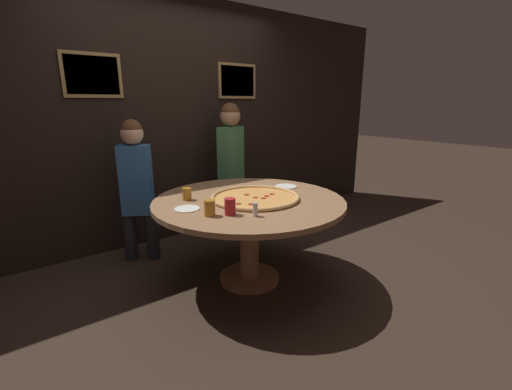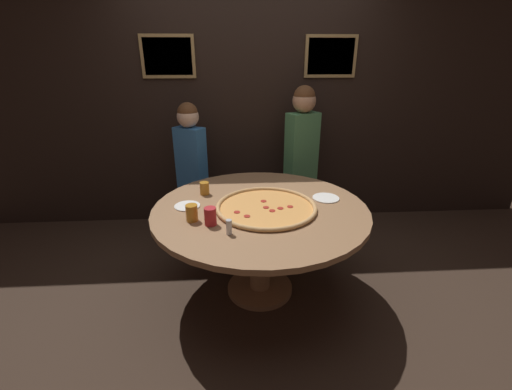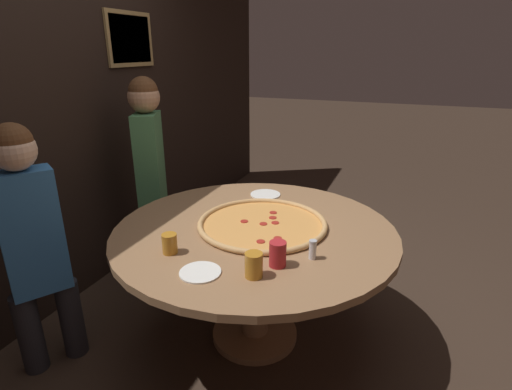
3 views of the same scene
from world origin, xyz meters
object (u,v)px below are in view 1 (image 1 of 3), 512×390
object	(u,v)px
drink_cup_front_edge	(230,207)
diner_side_left	(231,162)
drink_cup_near_left	(187,194)
white_plate_near_front	(286,186)
white_plate_left_side	(187,209)
drink_cup_by_shaker	(210,208)
dining_table	(249,214)
giant_pizza	(255,197)
condiment_shaker	(255,210)
diner_far_right	(136,183)

from	to	relation	value
drink_cup_front_edge	diner_side_left	size ratio (longest dim) A/B	0.08
drink_cup_front_edge	diner_side_left	bearing A→B (deg)	56.97
drink_cup_near_left	white_plate_near_front	xyz separation A→B (m)	(0.94, -0.15, -0.05)
drink_cup_front_edge	white_plate_left_side	bearing A→B (deg)	122.30
white_plate_near_front	drink_cup_by_shaker	bearing A→B (deg)	-162.45
white_plate_near_front	dining_table	bearing A→B (deg)	-166.08
giant_pizza	condiment_shaker	world-z (taller)	condiment_shaker
drink_cup_by_shaker	drink_cup_front_edge	distance (m)	0.14
drink_cup_by_shaker	condiment_shaker	world-z (taller)	drink_cup_by_shaker
drink_cup_front_edge	drink_cup_near_left	bearing A→B (deg)	98.35
giant_pizza	diner_side_left	distance (m)	1.17
drink_cup_near_left	giant_pizza	bearing A→B (deg)	-33.49
drink_cup_by_shaker	diner_side_left	world-z (taller)	diner_side_left
giant_pizza	white_plate_left_side	bearing A→B (deg)	172.28
giant_pizza	white_plate_left_side	xyz separation A→B (m)	(-0.58, 0.08, -0.01)
drink_cup_by_shaker	condiment_shaker	bearing A→B (deg)	-38.78
white_plate_near_front	diner_side_left	size ratio (longest dim) A/B	0.14
drink_cup_near_left	drink_cup_by_shaker	size ratio (longest dim) A/B	0.88
drink_cup_by_shaker	diner_far_right	distance (m)	1.17
giant_pizza	white_plate_near_front	world-z (taller)	giant_pizza
diner_side_left	drink_cup_near_left	bearing A→B (deg)	14.33
white_plate_left_side	diner_far_right	size ratio (longest dim) A/B	0.14
drink_cup_near_left	white_plate_near_front	size ratio (longest dim) A/B	0.49
drink_cup_by_shaker	condiment_shaker	size ratio (longest dim) A/B	1.18
dining_table	drink_cup_front_edge	xyz separation A→B (m)	(-0.35, -0.25, 0.19)
white_plate_near_front	giant_pizza	bearing A→B (deg)	-161.61
drink_cup_near_left	diner_far_right	xyz separation A→B (m)	(-0.18, 0.70, -0.02)
dining_table	drink_cup_by_shaker	size ratio (longest dim) A/B	13.78
drink_cup_front_edge	diner_far_right	xyz separation A→B (m)	(-0.26, 1.23, -0.03)
drink_cup_front_edge	condiment_shaker	xyz separation A→B (m)	(0.12, -0.13, -0.01)
giant_pizza	drink_cup_near_left	distance (m)	0.56
drink_cup_near_left	drink_cup_front_edge	distance (m)	0.54
dining_table	drink_cup_near_left	distance (m)	0.54
drink_cup_by_shaker	white_plate_near_front	world-z (taller)	drink_cup_by_shaker
dining_table	drink_cup_by_shaker	distance (m)	0.54
white_plate_near_front	condiment_shaker	world-z (taller)	condiment_shaker
giant_pizza	drink_cup_front_edge	world-z (taller)	drink_cup_front_edge
dining_table	white_plate_left_side	size ratio (longest dim) A/B	8.36
dining_table	giant_pizza	size ratio (longest dim) A/B	2.15
diner_far_right	diner_side_left	world-z (taller)	diner_side_left
drink_cup_by_shaker	condiment_shaker	xyz separation A→B (m)	(0.25, -0.20, -0.01)
drink_cup_front_edge	white_plate_near_front	xyz separation A→B (m)	(0.87, 0.38, -0.06)
giant_pizza	diner_far_right	size ratio (longest dim) A/B	0.54
diner_side_left	drink_cup_by_shaker	bearing A→B (deg)	26.29
dining_table	drink_cup_by_shaker	xyz separation A→B (m)	(-0.47, -0.19, 0.19)
drink_cup_near_left	white_plate_left_side	xyz separation A→B (m)	(-0.11, -0.23, -0.05)
drink_cup_near_left	condiment_shaker	bearing A→B (deg)	-73.22
drink_cup_by_shaker	drink_cup_front_edge	xyz separation A→B (m)	(0.13, -0.07, 0.00)
drink_cup_near_left	diner_side_left	bearing A→B (deg)	39.74
drink_cup_near_left	dining_table	bearing A→B (deg)	-33.17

